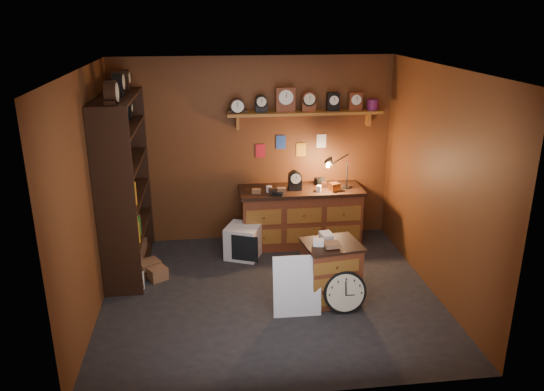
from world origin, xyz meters
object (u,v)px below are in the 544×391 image
Objects in this scene: shelving_unit at (121,178)px; workbench at (301,213)px; big_round_clock at (345,292)px; low_cabinet at (331,269)px.

shelving_unit is 2.60m from workbench.
workbench reaches higher than big_round_clock.
low_cabinet reaches higher than big_round_clock.
low_cabinet is 1.64× the size of big_round_clock.
shelving_unit is at bearing 150.69° from big_round_clock.
big_round_clock is at bearing -29.31° from shelving_unit.
shelving_unit is 1.45× the size of workbench.
shelving_unit reaches higher than workbench.
low_cabinet is at bearing 109.80° from big_round_clock.
workbench reaches higher than low_cabinet.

